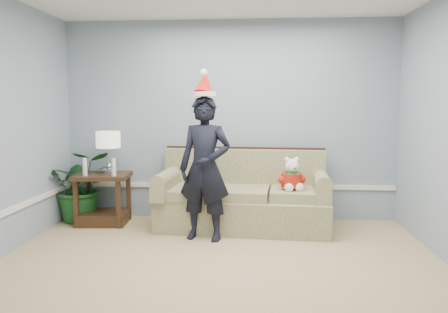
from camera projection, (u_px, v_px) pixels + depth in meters
room_shell at (211, 131)px, 3.47m from camera, size 4.54×5.04×2.74m
wainscot_trim at (116, 206)px, 4.82m from camera, size 4.49×4.99×0.06m
sofa at (243, 200)px, 5.60m from camera, size 2.20×1.07×1.00m
side_table at (103, 204)px, 5.77m from camera, size 0.73×0.62×0.66m
table_lamp at (108, 141)px, 5.70m from camera, size 0.31×0.31×0.56m
candle_pair at (99, 168)px, 5.55m from camera, size 0.43×0.06×0.23m
houseplant at (81, 186)px, 5.90m from camera, size 1.08×1.02×0.96m
man at (205, 168)px, 5.03m from camera, size 0.68×0.51×1.67m
santa_hat at (205, 85)px, 4.93m from camera, size 0.34×0.36×0.31m
teddy_bear at (291, 178)px, 5.33m from camera, size 0.31×0.32×0.41m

